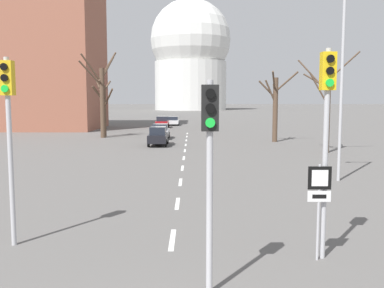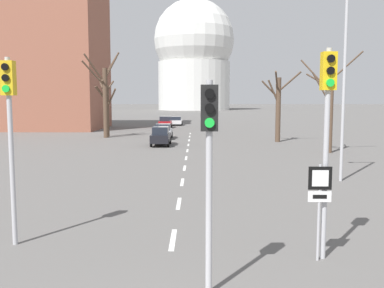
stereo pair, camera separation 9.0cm
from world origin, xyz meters
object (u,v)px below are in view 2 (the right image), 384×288
(street_lamp_right, at_px, (339,70))
(route_sign_post, at_px, (320,196))
(traffic_signal_near_right, at_px, (327,115))
(sedan_far_left, at_px, (176,121))
(traffic_signal_near_left, at_px, (10,116))
(sedan_near_left, at_px, (161,136))
(sedan_near_right, at_px, (163,131))
(sedan_mid_centre, at_px, (165,122))
(traffic_signal_centre_tall, at_px, (209,146))

(street_lamp_right, bearing_deg, route_sign_post, -110.15)
(traffic_signal_near_right, relative_size, route_sign_post, 2.16)
(sedan_far_left, bearing_deg, traffic_signal_near_left, -92.02)
(sedan_near_left, distance_m, sedan_near_right, 6.96)
(route_sign_post, height_order, street_lamp_right, street_lamp_right)
(sedan_near_right, relative_size, sedan_mid_centre, 1.02)
(street_lamp_right, bearing_deg, sedan_near_right, 114.05)
(sedan_near_left, bearing_deg, traffic_signal_centre_tall, -83.41)
(traffic_signal_near_left, xyz_separation_m, sedan_far_left, (2.04, 57.84, -2.99))
(traffic_signal_near_left, bearing_deg, sedan_mid_centre, 89.24)
(traffic_signal_near_left, xyz_separation_m, sedan_near_right, (1.74, 33.92, -2.93))
(traffic_signal_near_right, relative_size, sedan_mid_centre, 1.34)
(traffic_signal_centre_tall, bearing_deg, sedan_far_left, 93.28)
(sedan_near_left, relative_size, sedan_far_left, 1.06)
(street_lamp_right, bearing_deg, traffic_signal_near_left, -141.75)
(sedan_mid_centre, bearing_deg, traffic_signal_near_left, -90.76)
(traffic_signal_near_right, height_order, sedan_near_right, traffic_signal_near_right)
(route_sign_post, distance_m, sedan_near_right, 35.75)
(street_lamp_right, bearing_deg, sedan_far_left, 102.27)
(traffic_signal_near_left, relative_size, street_lamp_right, 0.56)
(traffic_signal_near_left, distance_m, sedan_far_left, 57.95)
(route_sign_post, bearing_deg, sedan_far_left, 96.19)
(traffic_signal_near_right, distance_m, sedan_far_left, 59.31)
(sedan_mid_centre, bearing_deg, street_lamp_right, -74.34)
(sedan_near_left, bearing_deg, route_sign_post, -77.23)
(sedan_near_left, height_order, sedan_near_right, sedan_near_left)
(route_sign_post, height_order, sedan_far_left, route_sign_post)
(traffic_signal_centre_tall, height_order, traffic_signal_near_left, traffic_signal_near_left)
(street_lamp_right, relative_size, sedan_near_left, 2.21)
(traffic_signal_near_right, height_order, route_sign_post, traffic_signal_near_right)
(route_sign_post, height_order, sedan_mid_centre, route_sign_post)
(traffic_signal_near_right, relative_size, street_lamp_right, 0.58)
(route_sign_post, bearing_deg, traffic_signal_near_left, 172.02)
(sedan_near_left, xyz_separation_m, sedan_near_right, (-0.32, 6.95, -0.07))
(traffic_signal_near_right, xyz_separation_m, sedan_far_left, (-6.57, 58.86, -3.07))
(traffic_signal_near_right, xyz_separation_m, sedan_mid_centre, (-7.93, 52.93, -2.94))
(traffic_signal_near_right, xyz_separation_m, route_sign_post, (-0.18, -0.16, -2.08))
(traffic_signal_near_right, xyz_separation_m, traffic_signal_centre_tall, (-3.09, -2.07, -0.59))
(traffic_signal_near_left, xyz_separation_m, sedan_near_left, (2.06, 26.97, -2.86))
(traffic_signal_near_left, height_order, sedan_near_left, traffic_signal_near_left)
(sedan_near_left, bearing_deg, sedan_mid_centre, 93.14)
(route_sign_post, relative_size, sedan_far_left, 0.62)
(route_sign_post, bearing_deg, traffic_signal_centre_tall, -146.69)
(traffic_signal_near_right, height_order, sedan_mid_centre, traffic_signal_near_right)
(sedan_near_left, bearing_deg, sedan_near_right, 92.65)
(route_sign_post, xyz_separation_m, street_lamp_right, (4.04, 11.02, 3.95))
(traffic_signal_near_left, xyz_separation_m, street_lamp_right, (12.48, 9.84, 1.95))
(traffic_signal_near_left, relative_size, sedan_near_right, 1.29)
(traffic_signal_near_left, bearing_deg, sedan_near_right, 87.07)
(traffic_signal_centre_tall, relative_size, street_lamp_right, 0.48)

